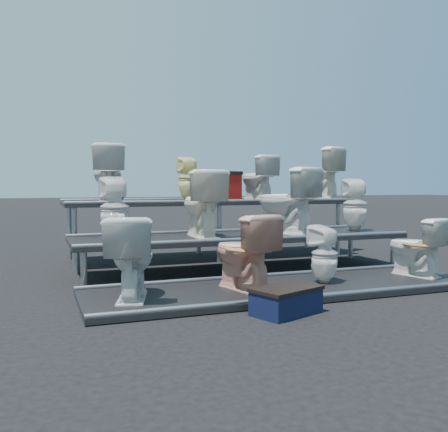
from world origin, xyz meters
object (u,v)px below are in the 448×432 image
object	(u,v)px
toilet_10	(258,178)
toilet_8	(107,174)
toilet_2	(324,254)
toilet_3	(416,247)
toilet_0	(131,257)
toilet_11	(317,174)
step_stool	(286,302)
toilet_7	(355,205)
toilet_6	(286,201)
toilet_5	(202,204)
red_crate	(219,188)
toilet_1	(243,252)
toilet_4	(115,208)
toilet_9	(188,179)

from	to	relation	value
toilet_10	toilet_8	bearing A→B (deg)	-10.08
toilet_2	toilet_3	bearing A→B (deg)	162.54
toilet_0	toilet_2	distance (m)	2.04
toilet_11	step_stool	xyz separation A→B (m)	(-2.34, -3.40, -1.18)
toilet_7	step_stool	distance (m)	3.11
toilet_0	toilet_3	bearing A→B (deg)	-164.29
toilet_6	toilet_10	bearing A→B (deg)	-120.87
toilet_5	toilet_11	size ratio (longest dim) A/B	0.97
toilet_11	toilet_6	bearing A→B (deg)	21.69
toilet_0	toilet_5	world-z (taller)	toilet_5
toilet_6	step_stool	xyz separation A→B (m)	(-1.10, -2.10, -0.79)
toilet_5	red_crate	world-z (taller)	toilet_5
toilet_8	toilet_2	bearing A→B (deg)	130.29
toilet_7	toilet_10	bearing A→B (deg)	-35.72
toilet_7	toilet_10	size ratio (longest dim) A/B	1.06
toilet_1	step_stool	xyz separation A→B (m)	(0.06, -0.80, -0.33)
toilet_0	toilet_2	size ratio (longest dim) A/B	1.24
toilet_3	toilet_8	distance (m)	4.14
toilet_1	toilet_3	distance (m)	2.14
toilet_4	toilet_11	xyz separation A→B (m)	(3.46, 1.30, 0.45)
toilet_2	toilet_11	distance (m)	3.12
toilet_10	toilet_11	size ratio (longest dim) A/B	0.82
toilet_1	toilet_6	world-z (taller)	toilet_6
toilet_4	toilet_6	distance (m)	2.22
toilet_0	toilet_8	size ratio (longest dim) A/B	0.96
toilet_8	toilet_4	bearing A→B (deg)	90.07
toilet_4	toilet_6	size ratio (longest dim) A/B	0.86
toilet_2	toilet_6	size ratio (longest dim) A/B	0.71
toilet_7	step_stool	xyz separation A→B (m)	(-2.17, -2.10, -0.72)
toilet_5	toilet_9	bearing A→B (deg)	-96.87
toilet_4	red_crate	distance (m)	2.22
toilet_1	toilet_9	size ratio (longest dim) A/B	1.13
toilet_1	toilet_7	world-z (taller)	toilet_7
toilet_2	toilet_3	world-z (taller)	toilet_3
toilet_6	toilet_11	xyz separation A→B (m)	(1.24, 1.30, 0.39)
toilet_5	step_stool	world-z (taller)	toilet_5
toilet_9	toilet_0	bearing A→B (deg)	64.20
toilet_2	toilet_6	bearing A→B (deg)	-117.30
toilet_0	toilet_3	distance (m)	3.25
toilet_5	toilet_11	world-z (taller)	toilet_11
toilet_8	toilet_5	bearing A→B (deg)	130.79
toilet_1	red_crate	size ratio (longest dim) A/B	1.38
toilet_3	toilet_7	xyz separation A→B (m)	(0.10, 1.30, 0.43)
red_crate	toilet_8	bearing A→B (deg)	170.42
toilet_5	toilet_8	distance (m)	1.67
toilet_5	toilet_10	size ratio (longest dim) A/B	1.18
toilet_7	toilet_11	world-z (taller)	toilet_11
toilet_6	toilet_10	xyz separation A→B (m)	(0.18, 1.30, 0.31)
toilet_7	toilet_10	distance (m)	1.62
red_crate	toilet_7	bearing A→B (deg)	-51.50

